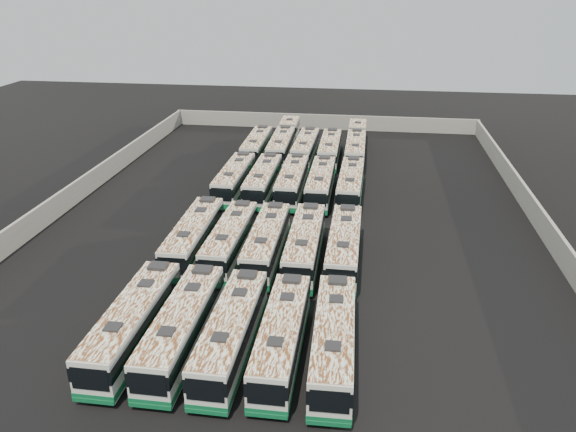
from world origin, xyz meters
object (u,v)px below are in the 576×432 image
at_px(bus_midback_right, 321,183).
at_px(bus_front_far_right, 334,340).
at_px(bus_midfront_far_left, 194,237).
at_px(bus_midfront_far_right, 344,247).
at_px(bus_front_right, 282,337).
at_px(bus_back_far_left, 257,146).
at_px(bus_midfront_left, 230,240).
at_px(bus_midback_far_left, 234,179).
at_px(bus_midback_far_right, 351,184).
at_px(bus_midfront_center, 266,243).
at_px(bus_midback_left, 263,180).
at_px(bus_back_far_right, 356,144).
at_px(bus_front_left, 182,327).
at_px(bus_front_far_left, 133,323).
at_px(bus_front_center, 231,333).
at_px(bus_back_left, 284,141).
at_px(bus_midfront_right, 305,245).
at_px(bus_back_center, 305,148).
at_px(bus_midback_center, 292,181).
at_px(bus_back_right, 330,150).

bearing_deg(bus_midback_right, bus_front_far_right, -83.41).
height_order(bus_midfront_far_left, bus_midfront_far_right, bus_midfront_far_left).
bearing_deg(bus_front_right, bus_back_far_left, 102.97).
xyz_separation_m(bus_front_right, bus_midfront_far_right, (3.06, 12.46, 0.06)).
bearing_deg(bus_midfront_left, bus_midback_far_left, 102.48).
bearing_deg(bus_midback_far_right, bus_midfront_center, -111.53).
distance_m(bus_midback_far_left, bus_midback_left, 3.09).
xyz_separation_m(bus_front_far_right, bus_midfront_left, (-9.22, 12.50, -0.03)).
height_order(bus_midback_far_left, bus_midback_right, bus_midback_far_left).
bearing_deg(bus_back_far_right, bus_midback_far_right, -90.42).
bearing_deg(bus_midfront_center, bus_front_left, -103.89).
relative_size(bus_front_far_left, bus_front_far_right, 1.02).
height_order(bus_midfront_far_right, bus_back_far_left, bus_midfront_far_right).
xyz_separation_m(bus_front_left, bus_front_center, (3.07, -0.09, -0.03)).
bearing_deg(bus_midback_left, bus_back_left, 90.38).
height_order(bus_midfront_right, bus_back_far_left, bus_midfront_right).
height_order(bus_back_left, bus_back_center, bus_back_left).
bearing_deg(bus_back_far_left, bus_midfront_left, -84.28).
height_order(bus_midback_right, bus_back_far_left, bus_midback_right).
xyz_separation_m(bus_front_far_right, bus_midfront_far_right, (-0.03, 12.46, 0.02)).
distance_m(bus_midfront_far_right, bus_back_far_right, 29.98).
bearing_deg(bus_front_center, bus_midback_center, 90.52).
height_order(bus_front_left, bus_midback_left, bus_front_left).
bearing_deg(bus_back_far_right, bus_midfront_left, -107.21).
bearing_deg(bus_midfront_far_right, bus_midback_far_left, 130.16).
xyz_separation_m(bus_front_left, bus_midfront_center, (2.98, 12.35, -0.04)).
bearing_deg(bus_midfront_far_right, bus_midback_center, 112.89).
relative_size(bus_front_left, bus_midback_right, 1.03).
bearing_deg(bus_front_far_right, bus_midfront_center, 115.23).
xyz_separation_m(bus_front_right, bus_midback_left, (-6.10, 26.95, 0.04)).
relative_size(bus_front_left, bus_front_right, 1.04).
bearing_deg(bus_midfront_far_left, bus_front_far_right, -46.44).
distance_m(bus_midfront_left, bus_midfront_far_right, 9.20).
relative_size(bus_midback_center, bus_back_left, 0.64).
relative_size(bus_midfront_right, bus_midback_left, 1.02).
relative_size(bus_back_far_left, bus_back_far_right, 0.65).
distance_m(bus_midback_far_right, bus_back_far_left, 17.44).
bearing_deg(bus_front_right, bus_midfront_right, 90.05).
xyz_separation_m(bus_front_left, bus_front_far_right, (9.19, -0.02, -0.03)).
bearing_deg(bus_back_left, bus_back_right, -28.62).
bearing_deg(bus_front_center, bus_back_left, 94.76).
bearing_deg(bus_front_center, bus_midfront_center, 90.91).
relative_size(bus_front_center, bus_back_center, 1.01).
bearing_deg(bus_midback_left, bus_front_far_right, -71.27).
bearing_deg(bus_back_far_left, bus_midfront_far_left, -90.70).
height_order(bus_front_left, bus_back_far_right, bus_front_left).
distance_m(bus_front_center, bus_midfront_far_right, 13.93).
relative_size(bus_back_far_left, bus_back_right, 1.00).
bearing_deg(bus_back_left, bus_back_center, -45.42).
bearing_deg(bus_back_right, bus_front_far_left, -103.45).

